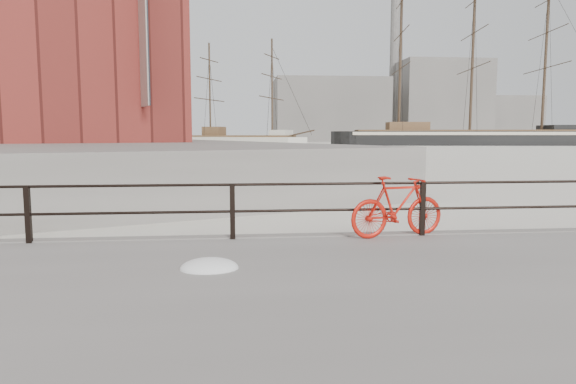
# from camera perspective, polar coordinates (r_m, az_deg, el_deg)

# --- Properties ---
(far_quay) EXTENTS (78.44, 148.07, 1.80)m
(far_quay) POSITION_cam_1_polar(r_m,az_deg,el_deg) (87.75, -27.87, 4.86)
(far_quay) COLOR gray
(far_quay) RESTS_ON ground
(bicycle) EXTENTS (1.87, 0.69, 1.12)m
(bicycle) POSITION_cam_1_polar(r_m,az_deg,el_deg) (9.55, 12.08, -1.59)
(bicycle) COLOR red
(bicycle) RESTS_ON promenade
(barque_black) EXTENTS (63.13, 28.05, 34.44)m
(barque_black) POSITION_cam_1_polar(r_m,az_deg,el_deg) (107.45, 19.48, 4.92)
(barque_black) COLOR black
(barque_black) RESTS_ON ground
(schooner_mid) EXTENTS (28.28, 21.11, 19.01)m
(schooner_mid) POSITION_cam_1_polar(r_m,az_deg,el_deg) (90.58, -5.26, 5.04)
(schooner_mid) COLOR beige
(schooner_mid) RESTS_ON ground
(schooner_left) EXTENTS (25.56, 18.83, 17.79)m
(schooner_left) POSITION_cam_1_polar(r_m,az_deg,el_deg) (83.85, -22.28, 4.47)
(schooner_left) COLOR beige
(schooner_left) RESTS_ON ground
(workboat_near) EXTENTS (12.69, 12.14, 7.00)m
(workboat_near) POSITION_cam_1_polar(r_m,az_deg,el_deg) (47.19, -27.95, 3.02)
(workboat_near) COLOR black
(workboat_near) RESTS_ON ground
(apartment_brick) EXTENTS (27.87, 22.90, 21.20)m
(apartment_brick) POSITION_cam_1_polar(r_m,az_deg,el_deg) (123.18, -29.07, 10.41)
(apartment_brick) COLOR brown
(apartment_brick) RESTS_ON far_quay
(industrial_west) EXTENTS (32.00, 18.00, 18.00)m
(industrial_west) POSITION_cam_1_polar(r_m,az_deg,el_deg) (151.81, 4.67, 9.01)
(industrial_west) COLOR gray
(industrial_west) RESTS_ON ground
(industrial_mid) EXTENTS (26.00, 20.00, 24.00)m
(industrial_mid) POSITION_cam_1_polar(r_m,az_deg,el_deg) (166.50, 16.47, 9.58)
(industrial_mid) COLOR gray
(industrial_mid) RESTS_ON ground
(industrial_east) EXTENTS (20.00, 16.00, 14.00)m
(industrial_east) POSITION_cam_1_polar(r_m,az_deg,el_deg) (180.53, 22.66, 7.50)
(industrial_east) COLOR gray
(industrial_east) RESTS_ON ground
(smokestack) EXTENTS (2.80, 2.80, 44.00)m
(smokestack) POSITION_cam_1_polar(r_m,az_deg,el_deg) (167.76, 11.70, 13.11)
(smokestack) COLOR gray
(smokestack) RESTS_ON ground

